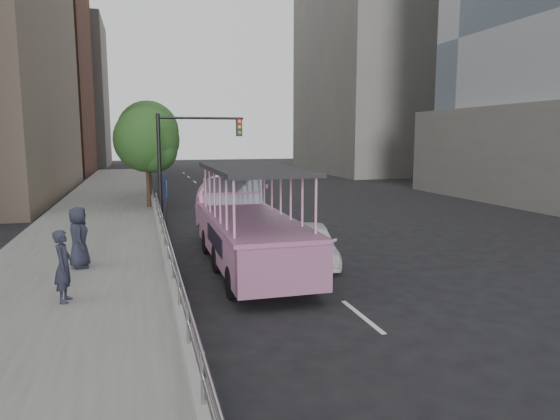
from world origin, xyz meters
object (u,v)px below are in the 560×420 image
object	(u,v)px
parking_sign	(165,205)
street_tree_far	(150,134)
car	(311,243)
duck_boat	(244,226)
pedestrian_far	(79,237)
traffic_signal	(184,149)
pedestrian_near	(64,266)
street_tree_near	(149,142)

from	to	relation	value
parking_sign	street_tree_far	bearing A→B (deg)	90.37
car	parking_sign	size ratio (longest dim) A/B	1.38
duck_boat	pedestrian_far	distance (m)	5.07
car	traffic_signal	bearing A→B (deg)	121.63
pedestrian_near	street_tree_far	size ratio (longest dim) A/B	0.26
pedestrian_far	parking_sign	bearing A→B (deg)	-55.30
pedestrian_near	street_tree_far	bearing A→B (deg)	0.15
traffic_signal	street_tree_far	size ratio (longest dim) A/B	0.81
traffic_signal	parking_sign	bearing A→B (deg)	-100.60
car	duck_boat	bearing A→B (deg)	171.76
car	street_tree_far	size ratio (longest dim) A/B	0.60
street_tree_far	car	bearing A→B (deg)	-76.33
parking_sign	street_tree_near	xyz separation A→B (m)	(-0.30, 10.34, 2.07)
parking_sign	car	bearing A→B (deg)	-29.93
street_tree_near	street_tree_far	xyz separation A→B (m)	(0.20, 6.00, 0.49)
traffic_signal	street_tree_far	world-z (taller)	street_tree_far
car	street_tree_near	bearing A→B (deg)	123.36
duck_boat	car	world-z (taller)	duck_boat
pedestrian_near	duck_boat	bearing A→B (deg)	-46.37
car	street_tree_near	distance (m)	14.15
duck_boat	car	bearing A→B (deg)	-21.22
duck_boat	street_tree_near	world-z (taller)	street_tree_near
duck_boat	car	distance (m)	2.28
car	pedestrian_far	bearing A→B (deg)	-168.69
pedestrian_far	street_tree_far	xyz separation A→B (m)	(2.50, 18.72, 3.11)
parking_sign	pedestrian_far	bearing A→B (deg)	-137.52
street_tree_near	traffic_signal	bearing A→B (deg)	-65.02
pedestrian_far	duck_boat	bearing A→B (deg)	-91.01
parking_sign	traffic_signal	bearing A→B (deg)	79.40
car	traffic_signal	size ratio (longest dim) A/B	0.74
car	pedestrian_near	distance (m)	7.70
parking_sign	street_tree_far	world-z (taller)	street_tree_far
parking_sign	traffic_signal	size ratio (longest dim) A/B	0.54
pedestrian_near	street_tree_far	xyz separation A→B (m)	(2.49, 21.91, 3.16)
traffic_signal	street_tree_near	bearing A→B (deg)	114.98
pedestrian_far	street_tree_near	xyz separation A→B (m)	(2.30, 12.72, 2.62)
duck_boat	pedestrian_far	xyz separation A→B (m)	(-5.03, -0.60, 0.00)
duck_boat	parking_sign	world-z (taller)	duck_boat
duck_boat	traffic_signal	xyz separation A→B (m)	(-1.14, 8.69, 2.30)
traffic_signal	pedestrian_far	bearing A→B (deg)	-112.75
parking_sign	street_tree_near	size ratio (longest dim) A/B	0.49
street_tree_far	parking_sign	bearing A→B (deg)	-89.63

